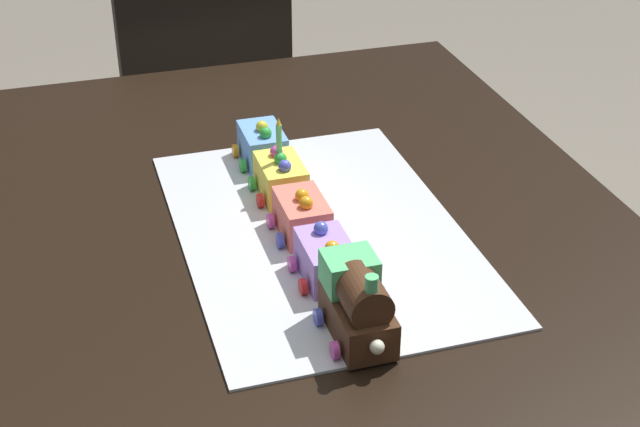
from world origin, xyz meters
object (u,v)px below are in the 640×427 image
object	(u,v)px
dining_table	(307,303)
chair	(200,117)
cake_locomotive	(354,304)
cake_car_tanker_lavender	(323,260)
cake_car_flatbed_lemon	(278,178)
cake_car_caboose_sky_blue	(260,146)
birthday_candle	(276,136)
cake_car_hopper_coral	(299,216)

from	to	relation	value
dining_table	chair	xyz separation A→B (m)	(1.03, -0.02, -0.16)
cake_locomotive	cake_car_tanker_lavender	world-z (taller)	cake_locomotive
cake_car_flatbed_lemon	cake_car_caboose_sky_blue	bearing A→B (deg)	-0.00
chair	birthday_candle	world-z (taller)	birthday_candle
birthday_candle	chair	bearing A→B (deg)	-1.71
cake_car_hopper_coral	dining_table	bearing A→B (deg)	-168.31
dining_table	birthday_candle	distance (m)	0.26
cake_car_tanker_lavender	cake_car_caboose_sky_blue	distance (m)	0.35
dining_table	cake_locomotive	distance (m)	0.27
cake_car_hopper_coral	cake_car_flatbed_lemon	world-z (taller)	same
cake_car_caboose_sky_blue	cake_car_flatbed_lemon	bearing A→B (deg)	180.00
dining_table	cake_locomotive	size ratio (longest dim) A/B	10.00
cake_car_hopper_coral	cake_car_flatbed_lemon	xyz separation A→B (m)	(0.12, 0.00, 0.00)
chair	cake_car_caboose_sky_blue	world-z (taller)	chair
chair	cake_car_hopper_coral	world-z (taller)	chair
cake_locomotive	cake_car_flatbed_lemon	world-z (taller)	cake_locomotive
cake_car_caboose_sky_blue	cake_car_tanker_lavender	bearing A→B (deg)	180.00
cake_locomotive	cake_car_flatbed_lemon	size ratio (longest dim) A/B	1.40
chair	cake_locomotive	distance (m)	1.30
chair	cake_car_tanker_lavender	distance (m)	1.17
cake_car_tanker_lavender	birthday_candle	size ratio (longest dim) A/B	1.78
dining_table	cake_car_caboose_sky_blue	world-z (taller)	cake_car_caboose_sky_blue
cake_locomotive	cake_car_hopper_coral	xyz separation A→B (m)	(0.25, 0.00, -0.02)
cake_locomotive	birthday_candle	distance (m)	0.38
cake_car_hopper_coral	birthday_candle	world-z (taller)	birthday_candle
birthday_candle	cake_car_flatbed_lemon	bearing A→B (deg)	180.00
cake_car_hopper_coral	cake_car_caboose_sky_blue	distance (m)	0.24
cake_car_flatbed_lemon	cake_car_hopper_coral	bearing A→B (deg)	-180.00
dining_table	cake_car_tanker_lavender	size ratio (longest dim) A/B	14.00
cake_locomotive	cake_car_flatbed_lemon	bearing A→B (deg)	0.00
cake_locomotive	cake_car_tanker_lavender	bearing A→B (deg)	0.00
cake_locomotive	cake_car_tanker_lavender	size ratio (longest dim) A/B	1.40
cake_locomotive	birthday_candle	xyz separation A→B (m)	(0.37, -0.00, 0.05)
chair	dining_table	bearing A→B (deg)	83.70
cake_car_hopper_coral	cake_car_caboose_sky_blue	world-z (taller)	same
cake_car_flatbed_lemon	cake_car_tanker_lavender	bearing A→B (deg)	-180.00
cake_car_hopper_coral	cake_car_flatbed_lemon	bearing A→B (deg)	0.00
cake_car_hopper_coral	birthday_candle	distance (m)	0.14
cake_locomotive	cake_car_flatbed_lemon	distance (m)	0.37
cake_car_hopper_coral	cake_locomotive	bearing A→B (deg)	-180.00
cake_car_hopper_coral	birthday_candle	bearing A→B (deg)	-0.00
chair	cake_car_caboose_sky_blue	distance (m)	0.83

